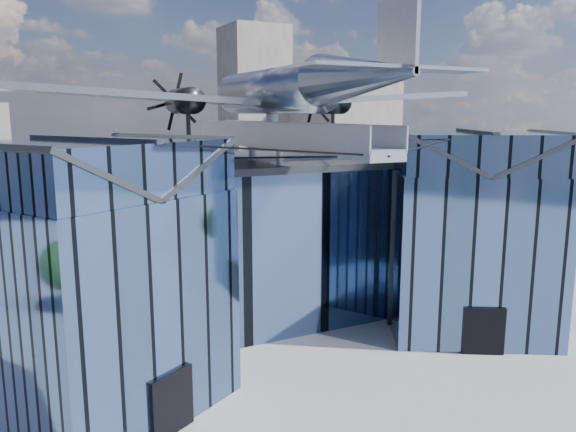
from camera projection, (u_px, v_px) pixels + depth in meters
name	position (u px, v px, depth m)	size (l,w,h in m)	color
ground_plane	(304.00, 352.00, 30.48)	(120.00, 120.00, 0.00)	gray
museum	(260.00, 232.00, 34.60)	(32.88, 24.50, 17.60)	#476391
bg_towers	(133.00, 135.00, 73.74)	(77.00, 24.50, 26.00)	gray
tree_side_e	(498.00, 242.00, 42.35)	(3.25, 3.25, 4.71)	black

